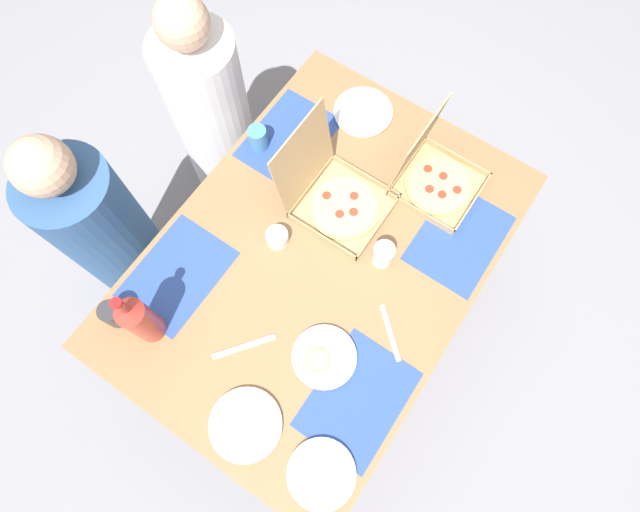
{
  "coord_description": "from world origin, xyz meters",
  "views": [
    {
      "loc": [
        -0.5,
        -0.34,
        2.38
      ],
      "look_at": [
        0.0,
        0.0,
        0.76
      ],
      "focal_mm": 28.53,
      "sensor_mm": 36.0,
      "label": 1
    }
  ],
  "objects_px": {
    "plate_near_left": "(363,112)",
    "cup_red": "(114,314)",
    "pizza_box_edge_far": "(335,197)",
    "pizza_box_center": "(434,177)",
    "plate_far_left": "(324,357)",
    "diner_left_seat": "(113,238)",
    "soda_bottle": "(139,319)",
    "diner_right_seat": "(215,123)",
    "condiment_bowl": "(277,237)",
    "plate_near_right": "(246,425)",
    "cup_clear_right": "(258,138)",
    "plate_far_right": "(321,474)",
    "cup_clear_left": "(383,254)"
  },
  "relations": [
    {
      "from": "soda_bottle",
      "to": "cup_red",
      "type": "distance_m",
      "value": 0.15
    },
    {
      "from": "plate_far_left",
      "to": "plate_near_left",
      "type": "distance_m",
      "value": 0.93
    },
    {
      "from": "cup_clear_left",
      "to": "diner_left_seat",
      "type": "distance_m",
      "value": 1.08
    },
    {
      "from": "plate_far_left",
      "to": "cup_clear_left",
      "type": "distance_m",
      "value": 0.39
    },
    {
      "from": "diner_left_seat",
      "to": "pizza_box_edge_far",
      "type": "bearing_deg",
      "value": -53.54
    },
    {
      "from": "diner_left_seat",
      "to": "cup_red",
      "type": "bearing_deg",
      "value": -122.35
    },
    {
      "from": "plate_near_left",
      "to": "cup_red",
      "type": "distance_m",
      "value": 1.14
    },
    {
      "from": "pizza_box_edge_far",
      "to": "pizza_box_center",
      "type": "distance_m",
      "value": 0.36
    },
    {
      "from": "cup_clear_right",
      "to": "diner_right_seat",
      "type": "relative_size",
      "value": 0.08
    },
    {
      "from": "pizza_box_center",
      "to": "plate_far_left",
      "type": "distance_m",
      "value": 0.73
    },
    {
      "from": "pizza_box_center",
      "to": "plate_near_left",
      "type": "height_order",
      "value": "pizza_box_center"
    },
    {
      "from": "pizza_box_edge_far",
      "to": "cup_clear_left",
      "type": "distance_m",
      "value": 0.26
    },
    {
      "from": "soda_bottle",
      "to": "cup_clear_left",
      "type": "bearing_deg",
      "value": -38.05
    },
    {
      "from": "soda_bottle",
      "to": "diner_right_seat",
      "type": "relative_size",
      "value": 0.27
    },
    {
      "from": "plate_far_left",
      "to": "cup_red",
      "type": "bearing_deg",
      "value": 113.08
    },
    {
      "from": "plate_far_left",
      "to": "diner_left_seat",
      "type": "bearing_deg",
      "value": 92.66
    },
    {
      "from": "plate_far_left",
      "to": "diner_left_seat",
      "type": "distance_m",
      "value": 1.01
    },
    {
      "from": "plate_near_right",
      "to": "plate_far_left",
      "type": "bearing_deg",
      "value": -15.22
    },
    {
      "from": "pizza_box_edge_far",
      "to": "diner_left_seat",
      "type": "height_order",
      "value": "diner_left_seat"
    },
    {
      "from": "cup_clear_left",
      "to": "condiment_bowl",
      "type": "distance_m",
      "value": 0.36
    },
    {
      "from": "plate_near_left",
      "to": "diner_left_seat",
      "type": "xyz_separation_m",
      "value": [
        -0.89,
        0.58,
        -0.25
      ]
    },
    {
      "from": "plate_far_right",
      "to": "soda_bottle",
      "type": "relative_size",
      "value": 0.63
    },
    {
      "from": "plate_far_right",
      "to": "condiment_bowl",
      "type": "relative_size",
      "value": 2.66
    },
    {
      "from": "pizza_box_edge_far",
      "to": "plate_far_left",
      "type": "bearing_deg",
      "value": -150.23
    },
    {
      "from": "soda_bottle",
      "to": "cup_clear_left",
      "type": "relative_size",
      "value": 3.52
    },
    {
      "from": "pizza_box_edge_far",
      "to": "soda_bottle",
      "type": "distance_m",
      "value": 0.75
    },
    {
      "from": "soda_bottle",
      "to": "cup_red",
      "type": "bearing_deg",
      "value": 106.14
    },
    {
      "from": "plate_far_left",
      "to": "diner_right_seat",
      "type": "distance_m",
      "value": 1.17
    },
    {
      "from": "cup_clear_left",
      "to": "cup_clear_right",
      "type": "height_order",
      "value": "cup_clear_right"
    },
    {
      "from": "plate_near_left",
      "to": "plate_near_right",
      "type": "bearing_deg",
      "value": -164.82
    },
    {
      "from": "plate_near_right",
      "to": "plate_far_right",
      "type": "xyz_separation_m",
      "value": [
        0.02,
        -0.27,
        -0.0
      ]
    },
    {
      "from": "pizza_box_edge_far",
      "to": "plate_far_right",
      "type": "height_order",
      "value": "pizza_box_edge_far"
    },
    {
      "from": "pizza_box_center",
      "to": "cup_clear_right",
      "type": "bearing_deg",
      "value": 109.86
    },
    {
      "from": "plate_far_right",
      "to": "condiment_bowl",
      "type": "distance_m",
      "value": 0.76
    },
    {
      "from": "diner_left_seat",
      "to": "diner_right_seat",
      "type": "relative_size",
      "value": 0.99
    },
    {
      "from": "pizza_box_edge_far",
      "to": "pizza_box_center",
      "type": "xyz_separation_m",
      "value": [
        0.26,
        -0.24,
        -0.0
      ]
    },
    {
      "from": "plate_far_left",
      "to": "plate_far_right",
      "type": "height_order",
      "value": "plate_far_left"
    },
    {
      "from": "pizza_box_center",
      "to": "soda_bottle",
      "type": "relative_size",
      "value": 0.95
    },
    {
      "from": "soda_bottle",
      "to": "plate_far_left",
      "type": "bearing_deg",
      "value": -65.42
    },
    {
      "from": "soda_bottle",
      "to": "pizza_box_edge_far",
      "type": "bearing_deg",
      "value": -18.58
    },
    {
      "from": "condiment_bowl",
      "to": "diner_left_seat",
      "type": "distance_m",
      "value": 0.73
    },
    {
      "from": "cup_clear_right",
      "to": "cup_red",
      "type": "height_order",
      "value": "cup_red"
    },
    {
      "from": "pizza_box_center",
      "to": "diner_right_seat",
      "type": "relative_size",
      "value": 0.26
    },
    {
      "from": "plate_far_left",
      "to": "soda_bottle",
      "type": "relative_size",
      "value": 0.64
    },
    {
      "from": "soda_bottle",
      "to": "condiment_bowl",
      "type": "height_order",
      "value": "soda_bottle"
    },
    {
      "from": "diner_right_seat",
      "to": "pizza_box_edge_far",
      "type": "bearing_deg",
      "value": -100.39
    },
    {
      "from": "cup_clear_left",
      "to": "pizza_box_edge_far",
      "type": "bearing_deg",
      "value": 70.75
    },
    {
      "from": "pizza_box_center",
      "to": "cup_clear_right",
      "type": "height_order",
      "value": "pizza_box_center"
    },
    {
      "from": "plate_far_left",
      "to": "plate_near_left",
      "type": "height_order",
      "value": "plate_far_left"
    },
    {
      "from": "cup_clear_right",
      "to": "cup_red",
      "type": "distance_m",
      "value": 0.78
    }
  ]
}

